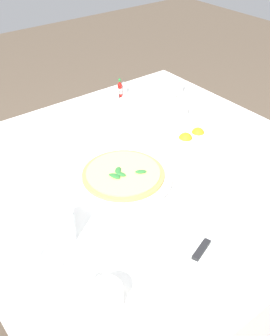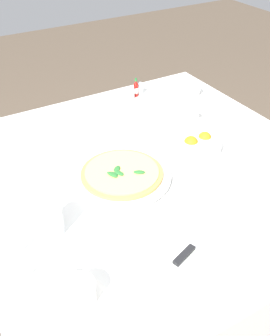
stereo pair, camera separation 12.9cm
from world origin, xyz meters
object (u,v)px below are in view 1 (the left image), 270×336
at_px(napkin_folded, 209,242).
at_px(pepper_shaker, 116,94).
at_px(dinner_knife, 210,238).
at_px(coffee_cup_far_right, 174,88).
at_px(menu_card, 41,264).
at_px(salt_shaker, 124,89).
at_px(coffee_cup_near_left, 178,111).
at_px(pizza_plate, 123,177).
at_px(pizza, 123,174).
at_px(citrus_bowl, 193,141).
at_px(coffee_cup_near_right, 106,298).
at_px(hot_sauce_bottle, 120,89).
at_px(water_glass_left_edge, 62,227).

relative_size(napkin_folded, pepper_shaker, 4.41).
bearing_deg(pepper_shaker, dinner_knife, -109.45).
xyz_separation_m(coffee_cup_far_right, menu_card, (-0.92, -0.54, 0.00)).
bearing_deg(napkin_folded, salt_shaker, 50.93).
bearing_deg(coffee_cup_near_left, salt_shaker, 97.86).
distance_m(pizza_plate, dinner_knife, 0.36).
xyz_separation_m(pizza, coffee_cup_far_right, (0.55, 0.37, 0.00)).
relative_size(citrus_bowl, salt_shaker, 2.67).
distance_m(coffee_cup_near_left, pepper_shaker, 0.30).
height_order(citrus_bowl, salt_shaker, citrus_bowl).
bearing_deg(coffee_cup_far_right, coffee_cup_near_left, -128.24).
distance_m(coffee_cup_near_right, coffee_cup_far_right, 1.11).
height_order(salt_shaker, menu_card, menu_card).
distance_m(coffee_cup_far_right, napkin_folded, 0.90).
xyz_separation_m(pizza, menu_card, (-0.37, -0.18, 0.01)).
xyz_separation_m(napkin_folded, pepper_shaker, (0.30, 0.84, 0.02)).
xyz_separation_m(hot_sauce_bottle, salt_shaker, (0.03, 0.01, -0.01)).
bearing_deg(salt_shaker, pizza, -126.35).
xyz_separation_m(coffee_cup_near_right, pepper_shaker, (0.62, 0.83, -0.00)).
bearing_deg(salt_shaker, napkin_folded, -112.42).
relative_size(pizza_plate, coffee_cup_far_right, 2.41).
distance_m(water_glass_left_edge, napkin_folded, 0.39).
bearing_deg(water_glass_left_edge, menu_card, -145.19).
relative_size(dinner_knife, hot_sauce_bottle, 2.29).
xyz_separation_m(napkin_folded, hot_sauce_bottle, (0.33, 0.85, 0.02)).
distance_m(coffee_cup_near_left, hot_sauce_bottle, 0.31).
bearing_deg(hot_sauce_bottle, pepper_shaker, -160.35).
distance_m(salt_shaker, pepper_shaker, 0.06).
relative_size(pizza, napkin_folded, 1.05).
relative_size(coffee_cup_near_right, hot_sauce_bottle, 1.60).
distance_m(coffee_cup_near_left, menu_card, 0.87).
distance_m(coffee_cup_near_right, salt_shaker, 1.09).
xyz_separation_m(coffee_cup_near_right, napkin_folded, (0.32, -0.01, -0.02)).
bearing_deg(dinner_knife, menu_card, 135.83).
bearing_deg(coffee_cup_near_left, menu_card, -154.64).
height_order(pizza_plate, coffee_cup_near_right, coffee_cup_near_right).
distance_m(pizza_plate, water_glass_left_edge, 0.30).
bearing_deg(hot_sauce_bottle, napkin_folded, -111.03).
bearing_deg(coffee_cup_far_right, menu_card, -149.49).
bearing_deg(menu_card, citrus_bowl, 105.03).
distance_m(coffee_cup_far_right, citrus_bowl, 0.43).
bearing_deg(dinner_knife, pepper_shaker, 51.45).
xyz_separation_m(pizza, coffee_cup_near_right, (-0.30, -0.35, 0.00)).
bearing_deg(water_glass_left_edge, pizza_plate, 21.68).
distance_m(napkin_folded, dinner_knife, 0.01).
distance_m(coffee_cup_near_left, coffee_cup_near_right, 0.90).
bearing_deg(water_glass_left_edge, coffee_cup_near_left, 23.92).
bearing_deg(pizza, dinner_knife, -87.28).
bearing_deg(coffee_cup_far_right, pizza_plate, -146.23).
xyz_separation_m(dinner_knife, hot_sauce_bottle, (0.33, 0.85, 0.01)).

